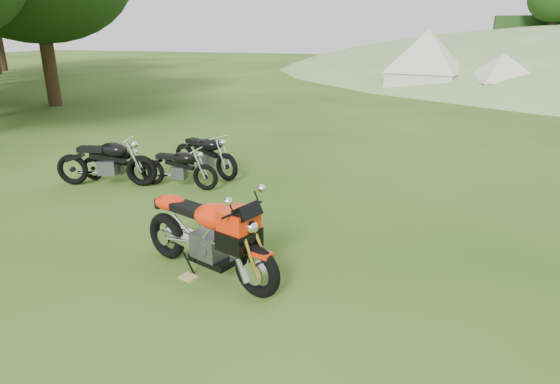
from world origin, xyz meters
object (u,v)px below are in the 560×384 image
(vintage_moto_a, at_px, (116,163))
(vintage_moto_d, at_px, (178,167))
(sport_motorcycle, at_px, (207,229))
(plywood_board, at_px, (189,277))
(tent_mid, at_px, (502,74))
(tent_left, at_px, (426,63))
(vintage_moto_c, at_px, (106,161))
(vintage_moto_b, at_px, (205,153))

(vintage_moto_a, height_order, vintage_moto_d, vintage_moto_d)
(sport_motorcycle, relative_size, plywood_board, 10.06)
(vintage_moto_a, distance_m, tent_mid, 19.87)
(tent_left, bearing_deg, vintage_moto_c, -95.38)
(tent_mid, bearing_deg, sport_motorcycle, -123.38)
(vintage_moto_c, xyz_separation_m, vintage_moto_d, (1.52, 0.35, -0.09))
(vintage_moto_b, bearing_deg, plywood_board, -45.04)
(sport_motorcycle, relative_size, tent_mid, 0.86)
(plywood_board, distance_m, vintage_moto_b, 4.80)
(vintage_moto_b, relative_size, tent_mid, 0.74)
(vintage_moto_c, bearing_deg, sport_motorcycle, -51.63)
(vintage_moto_a, bearing_deg, sport_motorcycle, -43.35)
(vintage_moto_a, bearing_deg, tent_left, 68.95)
(vintage_moto_b, bearing_deg, vintage_moto_a, -125.04)
(tent_left, xyz_separation_m, tent_mid, (3.64, -1.33, -0.34))
(vintage_moto_a, distance_m, vintage_moto_b, 1.94)
(vintage_moto_c, height_order, tent_mid, tent_mid)
(vintage_moto_b, xyz_separation_m, vintage_moto_c, (-1.64, -1.35, 0.04))
(sport_motorcycle, bearing_deg, vintage_moto_d, 145.14)
(vintage_moto_a, bearing_deg, vintage_moto_d, -0.57)
(sport_motorcycle, relative_size, vintage_moto_c, 1.09)
(vintage_moto_c, bearing_deg, vintage_moto_d, -1.84)
(plywood_board, xyz_separation_m, vintage_moto_b, (-1.94, 4.36, 0.51))
(vintage_moto_d, bearing_deg, sport_motorcycle, -55.20)
(vintage_moto_d, bearing_deg, tent_left, 76.14)
(vintage_moto_b, distance_m, vintage_moto_d, 1.01)
(vintage_moto_a, xyz_separation_m, tent_mid, (9.43, 17.47, 0.72))
(tent_mid, bearing_deg, vintage_moto_d, -132.61)
(vintage_moto_d, height_order, tent_mid, tent_mid)
(tent_mid, bearing_deg, vintage_moto_c, -136.13)
(vintage_moto_a, relative_size, tent_mid, 0.62)
(vintage_moto_b, bearing_deg, vintage_moto_d, -75.84)
(vintage_moto_a, relative_size, vintage_moto_b, 0.84)
(vintage_moto_a, bearing_deg, plywood_board, -46.61)
(plywood_board, relative_size, tent_left, 0.07)
(vintage_moto_c, bearing_deg, vintage_moto_a, 67.78)
(vintage_moto_c, distance_m, tent_mid, 20.12)
(plywood_board, bearing_deg, tent_left, 84.22)
(sport_motorcycle, height_order, plywood_board, sport_motorcycle)
(vintage_moto_b, height_order, vintage_moto_d, vintage_moto_b)
(vintage_moto_c, bearing_deg, tent_left, 58.07)
(plywood_board, height_order, tent_left, tent_left)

